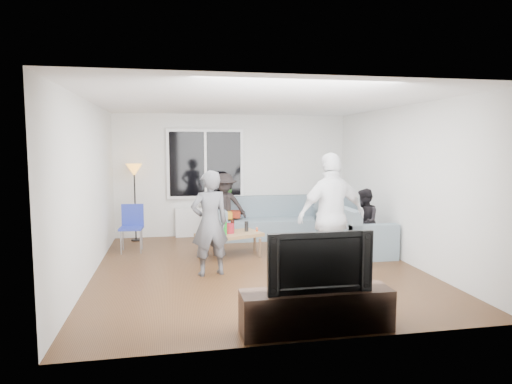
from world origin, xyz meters
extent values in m
cube|color=#56351C|center=(0.00, 0.00, -0.02)|extent=(5.00, 5.50, 0.04)
cube|color=white|center=(0.00, 0.00, 2.62)|extent=(5.00, 5.50, 0.04)
cube|color=silver|center=(0.00, 2.77, 1.30)|extent=(5.00, 0.04, 2.60)
cube|color=silver|center=(0.00, -2.77, 1.30)|extent=(5.00, 0.04, 2.60)
cube|color=silver|center=(-2.52, 0.00, 1.30)|extent=(0.04, 5.50, 2.60)
cube|color=silver|center=(2.52, 0.00, 1.30)|extent=(0.04, 5.50, 2.60)
cube|color=white|center=(-0.60, 2.69, 1.55)|extent=(1.62, 0.06, 1.47)
cube|color=black|center=(-0.60, 2.65, 1.55)|extent=(1.50, 0.02, 1.35)
cube|color=white|center=(-0.60, 2.64, 1.55)|extent=(0.05, 0.03, 1.35)
cube|color=silver|center=(-0.60, 2.65, 0.31)|extent=(1.30, 0.12, 0.62)
imported|color=#356A2A|center=(-0.13, 2.62, 0.82)|extent=(0.25, 0.22, 0.40)
imported|color=silver|center=(-0.66, 2.62, 0.71)|extent=(0.22, 0.22, 0.18)
cube|color=slate|center=(2.24, 2.27, 0.42)|extent=(0.85, 0.85, 0.85)
cube|color=orange|center=(-0.30, 2.25, 0.51)|extent=(0.38, 0.32, 0.14)
cube|color=maroon|center=(-0.09, 2.33, 0.51)|extent=(0.41, 0.37, 0.13)
cube|color=olive|center=(-0.33, 0.86, 0.20)|extent=(1.24, 0.94, 0.40)
cylinder|color=maroon|center=(-0.33, 0.87, 0.49)|extent=(0.17, 0.17, 0.17)
imported|color=#4B4C50|center=(-0.76, -0.25, 0.79)|extent=(0.64, 0.49, 1.58)
imported|color=white|center=(0.96, -0.77, 0.92)|extent=(1.14, 0.64, 1.84)
imported|color=black|center=(2.02, 0.46, 0.59)|extent=(0.58, 0.67, 1.18)
imported|color=black|center=(-0.24, 2.30, 0.68)|extent=(0.93, 0.59, 1.37)
cube|color=#35241A|center=(0.16, -2.50, 0.22)|extent=(1.60, 0.40, 0.44)
imported|color=black|center=(0.16, -2.50, 0.76)|extent=(1.10, 0.14, 0.63)
cylinder|color=black|center=(0.00, 0.97, 0.49)|extent=(0.07, 0.07, 0.19)
cylinder|color=black|center=(-0.25, 1.05, 0.50)|extent=(0.07, 0.07, 0.20)
cylinder|color=#188823|center=(-0.43, 0.72, 0.52)|extent=(0.08, 0.08, 0.23)
cylinder|color=#C1610B|center=(-0.58, 0.91, 0.50)|extent=(0.07, 0.07, 0.20)
camera|label=1|loc=(-1.31, -6.82, 1.94)|focal=31.28mm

